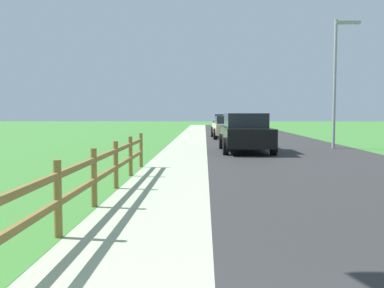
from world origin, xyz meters
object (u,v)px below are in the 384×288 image
at_px(parked_suv_black, 245,132).
at_px(street_lamp, 337,72).
at_px(parked_car_beige, 228,127).
at_px(parked_car_silver, 222,121).
at_px(parked_car_white, 233,124).

relative_size(parked_suv_black, street_lamp, 0.81).
distance_m(parked_car_beige, parked_car_silver, 17.43).
bearing_deg(parked_car_silver, parked_car_beige, -91.00).
height_order(parked_car_white, parked_car_silver, parked_car_silver).
bearing_deg(parked_car_silver, street_lamp, -80.50).
bearing_deg(parked_car_white, parked_car_silver, 92.62).
relative_size(parked_car_white, street_lamp, 0.73).
relative_size(parked_car_beige, parked_car_silver, 1.07).
bearing_deg(parked_car_white, street_lamp, -75.94).
height_order(parked_car_silver, street_lamp, street_lamp).
height_order(parked_car_beige, parked_car_silver, parked_car_silver).
xyz_separation_m(parked_suv_black, parked_car_silver, (0.09, 27.46, -0.08)).
bearing_deg(street_lamp, parked_suv_black, -158.21).
height_order(parked_suv_black, street_lamp, street_lamp).
xyz_separation_m(parked_car_silver, street_lamp, (4.30, -25.70, 2.81)).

